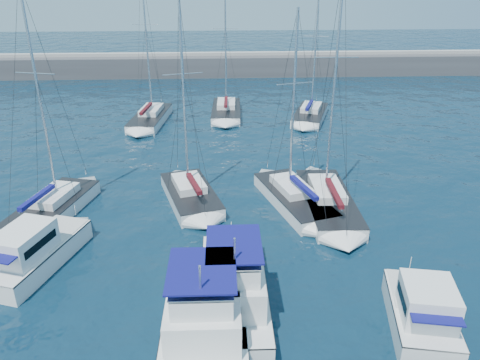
{
  "coord_description": "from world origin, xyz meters",
  "views": [
    {
      "loc": [
        -1.32,
        -22.72,
        15.34
      ],
      "look_at": [
        0.03,
        4.5,
        3.0
      ],
      "focal_mm": 35.0,
      "sensor_mm": 36.0,
      "label": 1
    }
  ],
  "objects_px": {
    "motor_yacht_port_inner": "(205,316)",
    "sailboat_mid_c": "(294,198)",
    "sailboat_back_c": "(310,115)",
    "sailboat_back_a": "(151,117)",
    "motor_yacht_stbd_outer": "(422,314)",
    "sailboat_back_b": "(226,111)",
    "sailboat_mid_b": "(191,195)",
    "motor_yacht_port_outer": "(35,253)",
    "sailboat_mid_d": "(328,201)",
    "sailboat_mid_a": "(52,208)",
    "motor_yacht_stbd_inner": "(234,289)"
  },
  "relations": [
    {
      "from": "motor_yacht_port_inner",
      "to": "sailboat_back_a",
      "type": "height_order",
      "value": "sailboat_back_a"
    },
    {
      "from": "sailboat_mid_d",
      "to": "sailboat_back_a",
      "type": "bearing_deg",
      "value": 126.28
    },
    {
      "from": "sailboat_mid_c",
      "to": "sailboat_back_c",
      "type": "distance_m",
      "value": 21.1
    },
    {
      "from": "motor_yacht_stbd_outer",
      "to": "sailboat_back_b",
      "type": "relative_size",
      "value": 0.39
    },
    {
      "from": "motor_yacht_port_inner",
      "to": "sailboat_mid_a",
      "type": "height_order",
      "value": "sailboat_mid_a"
    },
    {
      "from": "sailboat_mid_b",
      "to": "sailboat_mid_c",
      "type": "bearing_deg",
      "value": -22.77
    },
    {
      "from": "sailboat_mid_b",
      "to": "sailboat_mid_c",
      "type": "relative_size",
      "value": 1.07
    },
    {
      "from": "motor_yacht_stbd_outer",
      "to": "sailboat_back_b",
      "type": "height_order",
      "value": "sailboat_back_b"
    },
    {
      "from": "motor_yacht_stbd_inner",
      "to": "sailboat_mid_a",
      "type": "xyz_separation_m",
      "value": [
        -11.98,
        10.28,
        -0.6
      ]
    },
    {
      "from": "sailboat_back_a",
      "to": "sailboat_back_b",
      "type": "relative_size",
      "value": 1.08
    },
    {
      "from": "sailboat_back_a",
      "to": "sailboat_mid_b",
      "type": "bearing_deg",
      "value": -67.91
    },
    {
      "from": "sailboat_mid_a",
      "to": "sailboat_mid_b",
      "type": "distance_m",
      "value": 9.44
    },
    {
      "from": "sailboat_back_a",
      "to": "sailboat_back_c",
      "type": "bearing_deg",
      "value": 7.6
    },
    {
      "from": "sailboat_back_a",
      "to": "sailboat_back_c",
      "type": "xyz_separation_m",
      "value": [
        17.63,
        0.21,
        -0.02
      ]
    },
    {
      "from": "motor_yacht_stbd_outer",
      "to": "motor_yacht_port_outer",
      "type": "bearing_deg",
      "value": 173.9
    },
    {
      "from": "sailboat_mid_d",
      "to": "sailboat_back_c",
      "type": "relative_size",
      "value": 1.17
    },
    {
      "from": "sailboat_back_a",
      "to": "motor_yacht_port_inner",
      "type": "bearing_deg",
      "value": -71.86
    },
    {
      "from": "sailboat_mid_c",
      "to": "sailboat_back_b",
      "type": "relative_size",
      "value": 0.9
    },
    {
      "from": "motor_yacht_port_inner",
      "to": "sailboat_back_b",
      "type": "bearing_deg",
      "value": 87.86
    },
    {
      "from": "sailboat_mid_a",
      "to": "sailboat_mid_c",
      "type": "relative_size",
      "value": 1.12
    },
    {
      "from": "sailboat_mid_b",
      "to": "sailboat_back_a",
      "type": "bearing_deg",
      "value": 88.99
    },
    {
      "from": "sailboat_mid_b",
      "to": "sailboat_back_a",
      "type": "distance_m",
      "value": 20.13
    },
    {
      "from": "motor_yacht_stbd_outer",
      "to": "sailboat_mid_b",
      "type": "height_order",
      "value": "sailboat_mid_b"
    },
    {
      "from": "motor_yacht_stbd_inner",
      "to": "sailboat_mid_b",
      "type": "bearing_deg",
      "value": 103.38
    },
    {
      "from": "motor_yacht_stbd_inner",
      "to": "sailboat_mid_b",
      "type": "height_order",
      "value": "sailboat_mid_b"
    },
    {
      "from": "motor_yacht_port_outer",
      "to": "motor_yacht_stbd_outer",
      "type": "bearing_deg",
      "value": 0.87
    },
    {
      "from": "sailboat_mid_a",
      "to": "sailboat_back_b",
      "type": "xyz_separation_m",
      "value": [
        12.37,
        23.15,
        -0.01
      ]
    },
    {
      "from": "motor_yacht_port_outer",
      "to": "motor_yacht_stbd_inner",
      "type": "xyz_separation_m",
      "value": [
        10.91,
        -3.97,
        0.19
      ]
    },
    {
      "from": "motor_yacht_port_inner",
      "to": "sailboat_mid_c",
      "type": "bearing_deg",
      "value": 65.5
    },
    {
      "from": "motor_yacht_port_inner",
      "to": "sailboat_mid_b",
      "type": "height_order",
      "value": "sailboat_mid_b"
    },
    {
      "from": "motor_yacht_stbd_outer",
      "to": "motor_yacht_stbd_inner",
      "type": "bearing_deg",
      "value": 177.87
    },
    {
      "from": "motor_yacht_port_inner",
      "to": "sailboat_mid_b",
      "type": "xyz_separation_m",
      "value": [
        -1.3,
        13.67,
        -0.6
      ]
    },
    {
      "from": "motor_yacht_port_inner",
      "to": "motor_yacht_stbd_outer",
      "type": "relative_size",
      "value": 1.51
    },
    {
      "from": "sailboat_back_a",
      "to": "motor_yacht_stbd_inner",
      "type": "bearing_deg",
      "value": -68.82
    },
    {
      "from": "motor_yacht_port_outer",
      "to": "sailboat_mid_a",
      "type": "height_order",
      "value": "sailboat_mid_a"
    },
    {
      "from": "motor_yacht_port_outer",
      "to": "motor_yacht_stbd_outer",
      "type": "relative_size",
      "value": 1.26
    },
    {
      "from": "motor_yacht_port_inner",
      "to": "sailboat_mid_a",
      "type": "relative_size",
      "value": 0.59
    },
    {
      "from": "motor_yacht_port_outer",
      "to": "sailboat_back_c",
      "type": "relative_size",
      "value": 0.53
    },
    {
      "from": "sailboat_mid_c",
      "to": "sailboat_back_b",
      "type": "height_order",
      "value": "sailboat_back_b"
    },
    {
      "from": "sailboat_back_c",
      "to": "sailboat_back_a",
      "type": "bearing_deg",
      "value": -160.33
    },
    {
      "from": "sailboat_mid_d",
      "to": "sailboat_back_b",
      "type": "bearing_deg",
      "value": 106.7
    },
    {
      "from": "sailboat_mid_a",
      "to": "sailboat_mid_d",
      "type": "bearing_deg",
      "value": 14.77
    },
    {
      "from": "motor_yacht_port_inner",
      "to": "sailboat_mid_d",
      "type": "height_order",
      "value": "sailboat_mid_d"
    },
    {
      "from": "sailboat_back_a",
      "to": "sailboat_mid_d",
      "type": "bearing_deg",
      "value": -47.65
    },
    {
      "from": "motor_yacht_port_inner",
      "to": "sailboat_mid_b",
      "type": "distance_m",
      "value": 13.74
    },
    {
      "from": "motor_yacht_stbd_outer",
      "to": "sailboat_mid_d",
      "type": "relative_size",
      "value": 0.36
    },
    {
      "from": "sailboat_back_a",
      "to": "sailboat_back_b",
      "type": "height_order",
      "value": "sailboat_back_a"
    },
    {
      "from": "motor_yacht_port_outer",
      "to": "sailboat_back_b",
      "type": "relative_size",
      "value": 0.49
    },
    {
      "from": "motor_yacht_port_inner",
      "to": "sailboat_back_c",
      "type": "relative_size",
      "value": 0.63
    },
    {
      "from": "motor_yacht_stbd_outer",
      "to": "sailboat_mid_d",
      "type": "bearing_deg",
      "value": 108.28
    }
  ]
}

